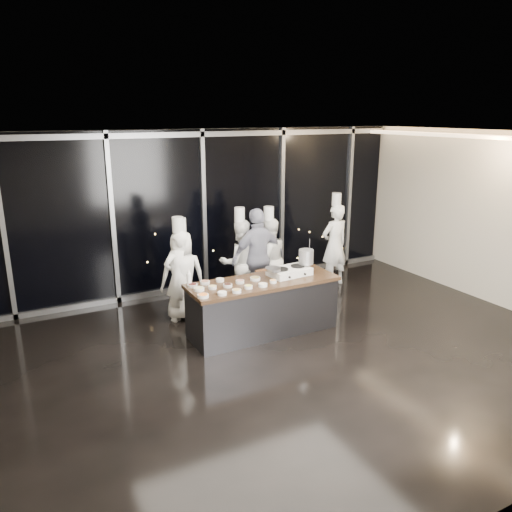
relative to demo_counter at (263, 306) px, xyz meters
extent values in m
plane|color=black|center=(0.00, -0.90, -0.45)|extent=(9.00, 9.00, 0.00)
cube|color=#BCB4A1|center=(0.00, 2.60, 1.15)|extent=(9.00, 0.02, 3.20)
cube|color=#BCB4A1|center=(4.50, -0.90, 1.15)|extent=(0.02, 7.00, 3.20)
cube|color=beige|center=(0.00, -0.90, 2.75)|extent=(9.00, 7.00, 0.02)
cube|color=#FFD299|center=(4.25, -0.90, 2.63)|extent=(0.35, 6.80, 0.06)
cube|color=black|center=(0.00, 2.54, 1.15)|extent=(8.90, 0.04, 3.18)
cube|color=gray|center=(0.00, 2.49, 2.65)|extent=(8.90, 0.08, 0.10)
cube|color=gray|center=(0.00, 2.49, -0.40)|extent=(8.90, 0.08, 0.10)
cube|color=gray|center=(-3.60, 2.49, 1.15)|extent=(0.08, 0.08, 3.20)
cube|color=gray|center=(-1.80, 2.49, 1.15)|extent=(0.08, 0.08, 3.20)
cube|color=gray|center=(0.00, 2.49, 1.15)|extent=(0.08, 0.08, 3.20)
cube|color=gray|center=(1.80, 2.49, 1.15)|extent=(0.08, 0.08, 3.20)
cube|color=gray|center=(3.60, 2.49, 1.15)|extent=(0.08, 0.08, 3.20)
cube|color=#343438|center=(0.00, 0.00, -0.03)|extent=(2.40, 0.80, 0.84)
cube|color=#412A1B|center=(0.00, 0.00, 0.42)|extent=(2.46, 0.86, 0.06)
cube|color=silver|center=(0.52, 0.04, 0.51)|extent=(0.71, 0.47, 0.12)
cylinder|color=black|center=(0.36, 0.03, 0.58)|extent=(0.25, 0.25, 0.02)
cylinder|color=black|center=(0.69, 0.06, 0.58)|extent=(0.25, 0.25, 0.02)
cylinder|color=black|center=(0.38, -0.19, 0.50)|extent=(0.04, 0.02, 0.04)
cylinder|color=black|center=(0.70, -0.16, 0.50)|extent=(0.04, 0.02, 0.04)
cylinder|color=slate|center=(0.19, 0.01, 0.61)|extent=(0.28, 0.28, 0.04)
cube|color=#4C2B14|center=(-0.04, -0.01, 0.62)|extent=(0.19, 0.05, 0.02)
cylinder|color=#ADAEB0|center=(0.86, 0.07, 0.71)|extent=(0.27, 0.27, 0.25)
cylinder|color=silver|center=(-1.14, -0.27, 0.47)|extent=(0.17, 0.17, 0.04)
cylinder|color=orange|center=(-1.14, -0.27, 0.49)|extent=(0.14, 0.14, 0.01)
cylinder|color=silver|center=(-1.08, 0.03, 0.47)|extent=(0.16, 0.16, 0.04)
cylinder|color=#C6C38B|center=(-1.08, 0.03, 0.49)|extent=(0.13, 0.13, 0.01)
cylinder|color=silver|center=(-1.11, 0.23, 0.47)|extent=(0.15, 0.15, 0.04)
cylinder|color=#351210|center=(-1.11, 0.23, 0.49)|extent=(0.13, 0.13, 0.01)
cylinder|color=silver|center=(-0.85, -0.30, 0.47)|extent=(0.14, 0.14, 0.04)
cylinder|color=white|center=(-0.85, -0.30, 0.49)|extent=(0.11, 0.11, 0.01)
cylinder|color=silver|center=(-0.87, 0.01, 0.47)|extent=(0.13, 0.13, 0.04)
cylinder|color=tan|center=(-0.87, 0.01, 0.49)|extent=(0.10, 0.10, 0.01)
cylinder|color=silver|center=(-0.89, 0.28, 0.47)|extent=(0.15, 0.15, 0.04)
cylinder|color=#945F4A|center=(-0.89, 0.28, 0.49)|extent=(0.12, 0.12, 0.01)
cylinder|color=silver|center=(-0.61, -0.31, 0.47)|extent=(0.14, 0.14, 0.04)
cylinder|color=tan|center=(-0.61, -0.31, 0.49)|extent=(0.11, 0.11, 0.01)
cylinder|color=silver|center=(-0.63, -0.02, 0.47)|extent=(0.14, 0.14, 0.04)
cylinder|color=black|center=(-0.63, -0.02, 0.49)|extent=(0.12, 0.12, 0.01)
cylinder|color=silver|center=(-0.63, 0.27, 0.47)|extent=(0.13, 0.13, 0.04)
cylinder|color=beige|center=(-0.63, 0.27, 0.49)|extent=(0.11, 0.11, 0.01)
cylinder|color=silver|center=(-0.37, -0.23, 0.47)|extent=(0.13, 0.13, 0.04)
cylinder|color=#D5C955|center=(-0.37, -0.23, 0.49)|extent=(0.10, 0.10, 0.01)
cylinder|color=silver|center=(-0.39, 0.05, 0.47)|extent=(0.14, 0.14, 0.04)
cylinder|color=#A76C5F|center=(-0.39, 0.05, 0.49)|extent=(0.11, 0.11, 0.01)
cylinder|color=silver|center=(-0.14, -0.25, 0.47)|extent=(0.14, 0.14, 0.04)
cylinder|color=beige|center=(-0.14, -0.25, 0.49)|extent=(0.12, 0.12, 0.01)
cylinder|color=silver|center=(-0.10, 0.07, 0.47)|extent=(0.16, 0.16, 0.04)
cylinder|color=olive|center=(-0.10, 0.07, 0.49)|extent=(0.13, 0.13, 0.01)
cylinder|color=silver|center=(0.09, -0.17, 0.47)|extent=(0.11, 0.11, 0.04)
cylinder|color=#F1A150|center=(0.09, -0.17, 0.49)|extent=(0.09, 0.09, 0.01)
cylinder|color=white|center=(-1.14, 0.31, 0.55)|extent=(0.07, 0.07, 0.20)
cone|color=white|center=(-1.14, 0.31, 0.68)|extent=(0.06, 0.06, 0.07)
imported|color=white|center=(-1.02, 1.11, 0.35)|extent=(0.65, 0.49, 1.60)
cylinder|color=silver|center=(-1.02, 1.11, 1.25)|extent=(0.22, 0.22, 0.26)
imported|color=white|center=(-0.95, 1.18, 0.33)|extent=(0.82, 0.59, 1.57)
cylinder|color=silver|center=(-0.95, 1.18, 1.21)|extent=(0.21, 0.21, 0.26)
imported|color=white|center=(0.24, 1.36, 0.36)|extent=(0.86, 0.71, 1.62)
cylinder|color=silver|center=(0.24, 1.36, 1.26)|extent=(0.21, 0.21, 0.26)
imported|color=#151839|center=(0.51, 1.14, 0.47)|extent=(1.11, 0.52, 1.84)
imported|color=white|center=(0.84, 1.34, 0.34)|extent=(0.77, 0.60, 1.58)
cylinder|color=silver|center=(0.84, 1.34, 1.23)|extent=(0.19, 0.19, 0.26)
imported|color=white|center=(2.46, 1.44, 0.40)|extent=(0.65, 0.45, 1.71)
cylinder|color=silver|center=(2.46, 1.44, 1.36)|extent=(0.20, 0.20, 0.26)
camera|label=1|loc=(-3.61, -6.68, 3.03)|focal=35.00mm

